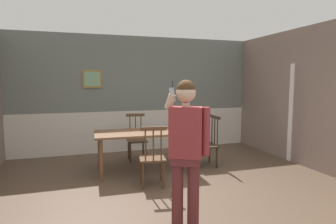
% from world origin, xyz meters
% --- Properties ---
extents(ground_plane, '(6.96, 6.96, 0.00)m').
position_xyz_m(ground_plane, '(0.00, 0.00, 0.00)').
color(ground_plane, brown).
extents(room_back_partition, '(6.05, 0.17, 2.82)m').
position_xyz_m(room_back_partition, '(-0.00, 3.17, 1.36)').
color(room_back_partition, slate).
rests_on(room_back_partition, ground_plane).
extents(dining_table, '(1.85, 0.95, 0.78)m').
position_xyz_m(dining_table, '(-0.23, 1.42, 0.68)').
color(dining_table, brown).
rests_on(dining_table, ground_plane).
extents(chair_near_window, '(0.47, 0.47, 1.02)m').
position_xyz_m(chair_near_window, '(-0.27, 0.60, 0.49)').
color(chair_near_window, '#513823').
rests_on(chair_near_window, ground_plane).
extents(chair_by_doorway, '(0.52, 0.52, 1.04)m').
position_xyz_m(chair_by_doorway, '(1.07, 1.37, 0.47)').
color(chair_by_doorway, '#2D2319').
rests_on(chair_by_doorway, ground_plane).
extents(chair_at_table_head, '(0.44, 0.44, 1.01)m').
position_xyz_m(chair_at_table_head, '(-0.20, 2.25, 0.47)').
color(chair_at_table_head, '#513823').
rests_on(chair_at_table_head, ground_plane).
extents(person_figure, '(0.50, 0.36, 1.75)m').
position_xyz_m(person_figure, '(-0.21, -0.77, 1.01)').
color(person_figure, brown).
rests_on(person_figure, ground_plane).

